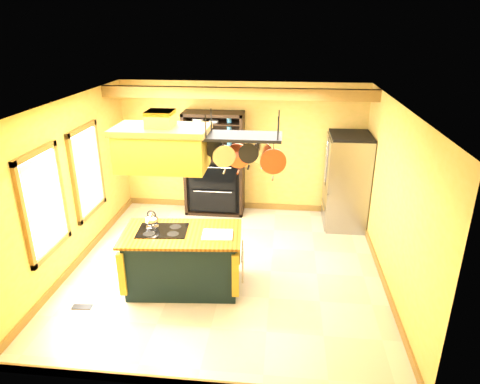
% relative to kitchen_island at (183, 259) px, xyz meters
% --- Properties ---
extents(floor, '(5.00, 5.00, 0.00)m').
position_rel_kitchen_island_xyz_m(floor, '(0.57, 0.57, -0.47)').
color(floor, beige).
rests_on(floor, ground).
extents(ceiling, '(5.00, 5.00, 0.00)m').
position_rel_kitchen_island_xyz_m(ceiling, '(0.57, 0.57, 2.23)').
color(ceiling, white).
rests_on(ceiling, wall_back).
extents(wall_back, '(5.00, 0.02, 2.70)m').
position_rel_kitchen_island_xyz_m(wall_back, '(0.57, 3.07, 0.88)').
color(wall_back, '#E0A752').
rests_on(wall_back, floor).
extents(wall_front, '(5.00, 0.02, 2.70)m').
position_rel_kitchen_island_xyz_m(wall_front, '(0.57, -1.93, 0.88)').
color(wall_front, '#E0A752').
rests_on(wall_front, floor).
extents(wall_left, '(0.02, 5.00, 2.70)m').
position_rel_kitchen_island_xyz_m(wall_left, '(-1.93, 0.57, 0.88)').
color(wall_left, '#E0A752').
rests_on(wall_left, floor).
extents(wall_right, '(0.02, 5.00, 2.70)m').
position_rel_kitchen_island_xyz_m(wall_right, '(3.07, 0.57, 0.88)').
color(wall_right, '#E0A752').
rests_on(wall_right, floor).
extents(ceiling_beam, '(5.00, 0.15, 0.20)m').
position_rel_kitchen_island_xyz_m(ceiling_beam, '(0.57, 2.27, 2.12)').
color(ceiling_beam, olive).
rests_on(ceiling_beam, ceiling).
extents(window_near, '(0.06, 1.06, 1.56)m').
position_rel_kitchen_island_xyz_m(window_near, '(-1.90, -0.23, 0.93)').
color(window_near, olive).
rests_on(window_near, wall_left).
extents(window_far, '(0.06, 1.06, 1.56)m').
position_rel_kitchen_island_xyz_m(window_far, '(-1.90, 1.17, 0.93)').
color(window_far, olive).
rests_on(window_far, wall_left).
extents(kitchen_island, '(1.81, 1.11, 1.11)m').
position_rel_kitchen_island_xyz_m(kitchen_island, '(0.00, 0.00, 0.00)').
color(kitchen_island, black).
rests_on(kitchen_island, floor).
extents(range_hood, '(1.27, 0.72, 0.80)m').
position_rel_kitchen_island_xyz_m(range_hood, '(-0.20, -0.00, 1.76)').
color(range_hood, gold).
rests_on(range_hood, ceiling).
extents(pot_rack, '(1.12, 0.51, 0.79)m').
position_rel_kitchen_island_xyz_m(pot_rack, '(0.92, -0.00, 1.79)').
color(pot_rack, black).
rests_on(pot_rack, ceiling).
extents(refrigerator, '(0.78, 0.92, 1.80)m').
position_rel_kitchen_island_xyz_m(refrigerator, '(2.66, 2.47, 0.41)').
color(refrigerator, gray).
rests_on(refrigerator, floor).
extents(hutch, '(1.21, 0.55, 2.14)m').
position_rel_kitchen_island_xyz_m(hutch, '(0.03, 2.83, 0.37)').
color(hutch, black).
rests_on(hutch, floor).
extents(floor_register, '(0.29, 0.14, 0.01)m').
position_rel_kitchen_island_xyz_m(floor_register, '(-1.33, -0.67, -0.46)').
color(floor_register, black).
rests_on(floor_register, floor).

